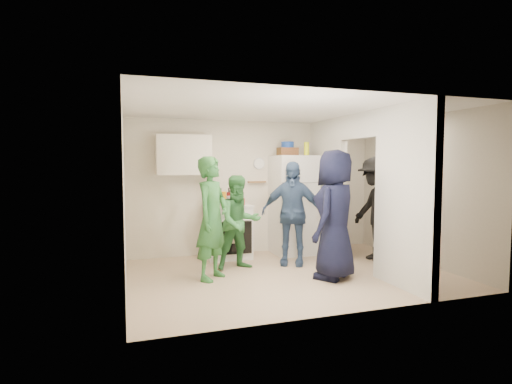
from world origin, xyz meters
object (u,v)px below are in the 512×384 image
blue_bowl (288,145)px  person_navy (335,214)px  person_green_center (239,222)px  fridge (293,205)px  yellow_cup_stack_top (307,149)px  person_nook (377,209)px  person_denim (292,213)px  wicker_basket (288,152)px  person_green_left (212,218)px  stove (228,231)px

blue_bowl → person_navy: bearing=-89.4°
person_green_center → fridge: bearing=24.6°
fridge → person_navy: (-0.08, -1.74, 0.03)m
yellow_cup_stack_top → person_nook: bearing=-42.9°
person_green_center → person_denim: bearing=-6.7°
wicker_basket → person_denim: bearing=-107.7°
person_green_left → person_denim: size_ratio=1.04×
blue_bowl → person_denim: 1.47m
stove → person_nook: 2.67m
person_green_left → person_denim: bearing=-31.8°
person_green_left → person_green_center: bearing=-9.6°
blue_bowl → person_navy: size_ratio=0.13×
person_green_center → person_denim: (0.91, 0.00, 0.11)m
fridge → person_navy: size_ratio=0.97×
blue_bowl → person_denim: size_ratio=0.14×
blue_bowl → yellow_cup_stack_top: blue_bowl is taller
stove → person_green_left: 1.42m
fridge → person_denim: fridge is taller
blue_bowl → yellow_cup_stack_top: size_ratio=0.96×
wicker_basket → person_navy: wicker_basket is taller
blue_bowl → person_nook: blue_bowl is taller
stove → yellow_cup_stack_top: (1.49, -0.13, 1.49)m
yellow_cup_stack_top → person_green_left: (-2.03, -1.11, -1.07)m
yellow_cup_stack_top → person_green_center: (-1.50, -0.69, -1.22)m
stove → person_green_left: bearing=-113.3°
yellow_cup_stack_top → blue_bowl: bearing=154.9°
person_nook → person_denim: bearing=-96.4°
yellow_cup_stack_top → person_nook: (0.94, -0.87, -1.06)m
fridge → person_nook: fridge is taller
person_navy → person_green_left: bearing=-55.6°
stove → person_green_left: size_ratio=0.53×
person_denim → blue_bowl: bearing=101.0°
person_green_left → person_navy: (1.72, -0.52, 0.05)m
yellow_cup_stack_top → person_green_left: yellow_cup_stack_top is taller
stove → wicker_basket: 1.86m
fridge → person_navy: 1.74m
wicker_basket → stove: bearing=-179.0°
fridge → blue_bowl: size_ratio=7.70×
fridge → wicker_basket: (-0.10, 0.05, 1.00)m
person_green_left → yellow_cup_stack_top: bearing=-19.7°
yellow_cup_stack_top → person_navy: bearing=-100.5°
wicker_basket → person_denim: wicker_basket is taller
person_denim → stove: bearing=166.8°
wicker_basket → yellow_cup_stack_top: yellow_cup_stack_top is taller
blue_bowl → fridge: bearing=-26.6°
blue_bowl → stove: bearing=-179.0°
person_denim → fridge: bearing=93.7°
person_navy → person_green_center: bearing=-77.2°
wicker_basket → yellow_cup_stack_top: size_ratio=1.40×
wicker_basket → blue_bowl: blue_bowl is taller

